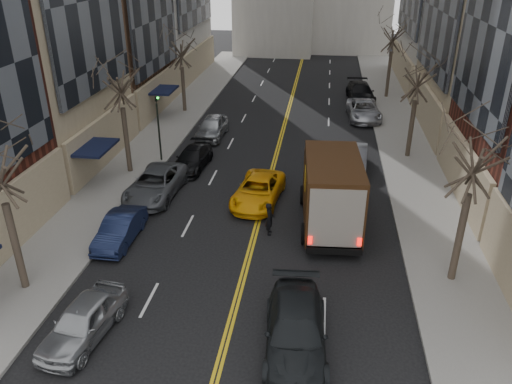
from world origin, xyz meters
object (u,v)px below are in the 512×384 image
taxi (258,190)px  pedestrian (270,219)px  observer_sedan (296,331)px  ups_truck (331,191)px

taxi → pedestrian: (1.01, -3.35, 0.15)m
observer_sedan → ups_truck: bearing=79.0°
observer_sedan → pedestrian: bearing=99.2°
observer_sedan → taxi: bearing=100.3°
ups_truck → observer_sedan: 9.10m
ups_truck → observer_sedan: size_ratio=1.30×
taxi → pedestrian: 3.50m
ups_truck → pedestrian: bearing=-159.8°
observer_sedan → taxi: 11.36m
ups_truck → taxi: (-3.91, 2.05, -1.22)m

